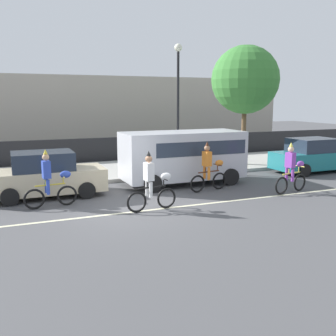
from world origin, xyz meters
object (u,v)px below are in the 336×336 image
(parade_cyclist_orange, at_px, (209,169))
(parked_car_teal, at_px, (313,156))
(parade_cyclist_cobalt, at_px, (51,182))
(parade_cyclist_purple, at_px, (292,171))
(parade_cyclist_zebra, at_px, (152,184))
(street_lamp_post, at_px, (178,88))
(parked_car_beige, at_px, (46,175))
(parked_van_silver, at_px, (184,153))

(parade_cyclist_orange, distance_m, parked_car_teal, 6.78)
(parade_cyclist_cobalt, distance_m, parade_cyclist_purple, 8.69)
(parade_cyclist_zebra, height_order, street_lamp_post, street_lamp_post)
(parade_cyclist_orange, xyz_separation_m, parade_cyclist_purple, (2.72, -1.45, 0.00))
(parked_car_beige, bearing_deg, parked_car_teal, 0.86)
(parade_cyclist_cobalt, height_order, parade_cyclist_purple, same)
(parade_cyclist_cobalt, bearing_deg, parked_car_teal, 7.95)
(parked_van_silver, relative_size, parked_car_teal, 1.22)
(parked_van_silver, bearing_deg, parade_cyclist_orange, -77.77)
(parade_cyclist_zebra, bearing_deg, parked_car_teal, 19.31)
(parade_cyclist_cobalt, height_order, parked_van_silver, parked_van_silver)
(parade_cyclist_cobalt, xyz_separation_m, parked_car_teal, (12.44, 1.74, -0.06))
(parade_cyclist_purple, height_order, parked_van_silver, parked_van_silver)
(street_lamp_post, bearing_deg, parade_cyclist_cobalt, -146.60)
(parked_car_teal, bearing_deg, parked_car_beige, -179.14)
(parked_van_silver, distance_m, parked_car_beige, 5.56)
(parked_car_teal, height_order, parked_car_beige, same)
(parade_cyclist_cobalt, height_order, parade_cyclist_zebra, same)
(parade_cyclist_zebra, distance_m, parked_van_silver, 4.19)
(parade_cyclist_cobalt, distance_m, parked_van_silver, 5.79)
(parked_car_beige, bearing_deg, street_lamp_post, 22.55)
(parked_van_silver, xyz_separation_m, parked_car_beige, (-5.54, -0.09, -0.50))
(parade_cyclist_orange, xyz_separation_m, parked_car_teal, (6.58, 1.63, -0.06))
(parked_van_silver, bearing_deg, parked_car_teal, 0.77)
(parked_van_silver, bearing_deg, parade_cyclist_zebra, -128.85)
(parade_cyclist_purple, height_order, parked_car_beige, parade_cyclist_purple)
(parked_car_teal, bearing_deg, parade_cyclist_orange, -166.07)
(parade_cyclist_zebra, height_order, parade_cyclist_orange, same)
(parade_cyclist_purple, xyz_separation_m, parked_car_beige, (-8.59, 2.90, -0.06))
(parade_cyclist_zebra, distance_m, street_lamp_post, 7.44)
(parade_cyclist_zebra, distance_m, parked_car_teal, 10.09)
(parade_cyclist_cobalt, distance_m, parade_cyclist_zebra, 3.33)
(parade_cyclist_zebra, xyz_separation_m, parade_cyclist_purple, (5.67, 0.25, 0.00))
(parade_cyclist_cobalt, bearing_deg, parade_cyclist_purple, -8.93)
(parade_cyclist_cobalt, distance_m, parked_car_beige, 1.55)
(parade_cyclist_purple, relative_size, parked_car_teal, 0.47)
(parade_cyclist_orange, bearing_deg, parade_cyclist_purple, -28.13)
(parked_van_silver, distance_m, street_lamp_post, 3.81)
(parade_cyclist_zebra, relative_size, parade_cyclist_orange, 1.00)
(parade_cyclist_orange, xyz_separation_m, parked_car_beige, (-5.87, 1.44, -0.06))
(parade_cyclist_cobalt, xyz_separation_m, parade_cyclist_orange, (5.86, 0.11, 0.00))
(parked_car_teal, relative_size, parked_car_beige, 1.00)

